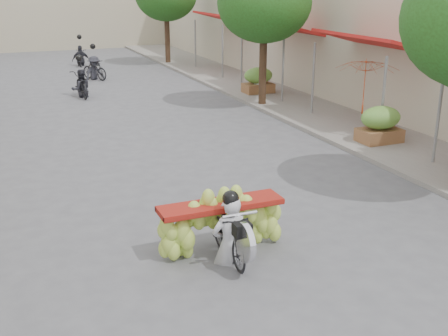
% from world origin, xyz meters
% --- Properties ---
extents(sidewalk_right, '(4.00, 60.00, 0.12)m').
position_xyz_m(sidewalk_right, '(7.00, 15.00, 0.06)').
color(sidewalk_right, gray).
rests_on(sidewalk_right, ground).
extents(shophouse_row_right, '(9.77, 40.00, 6.00)m').
position_xyz_m(shophouse_row_right, '(11.99, 14.00, 3.00)').
color(shophouse_row_right, beige).
rests_on(shophouse_row_right, ground).
extents(street_tree_mid, '(3.40, 3.40, 5.25)m').
position_xyz_m(street_tree_mid, '(5.40, 14.00, 3.78)').
color(street_tree_mid, '#3A2719').
rests_on(street_tree_mid, ground).
extents(produce_crate_mid, '(1.20, 0.88, 1.16)m').
position_xyz_m(produce_crate_mid, '(6.20, 8.00, 0.71)').
color(produce_crate_mid, brown).
rests_on(produce_crate_mid, ground).
extents(produce_crate_far, '(1.20, 0.88, 1.16)m').
position_xyz_m(produce_crate_far, '(6.20, 16.00, 0.71)').
color(produce_crate_far, brown).
rests_on(produce_crate_far, ground).
extents(banana_motorbike, '(2.20, 1.78, 2.18)m').
position_xyz_m(banana_motorbike, '(-0.53, 3.38, 0.73)').
color(banana_motorbike, black).
rests_on(banana_motorbike, ground).
extents(market_umbrella, '(2.34, 2.34, 1.64)m').
position_xyz_m(market_umbrella, '(6.13, 8.72, 2.42)').
color(market_umbrella, '#AF3B17').
rests_on(market_umbrella, ground).
extents(pedestrian, '(1.01, 0.78, 1.81)m').
position_xyz_m(pedestrian, '(6.21, 15.93, 1.02)').
color(pedestrian, white).
rests_on(pedestrian, ground).
extents(bg_motorbike_a, '(0.81, 1.79, 1.95)m').
position_xyz_m(bg_motorbike_a, '(-0.60, 18.47, 0.73)').
color(bg_motorbike_a, black).
rests_on(bg_motorbike_a, ground).
extents(bg_motorbike_b, '(1.26, 1.68, 1.95)m').
position_xyz_m(bg_motorbike_b, '(0.64, 22.40, 0.85)').
color(bg_motorbike_b, black).
rests_on(bg_motorbike_b, ground).
extents(bg_motorbike_c, '(1.07, 1.59, 1.95)m').
position_xyz_m(bg_motorbike_c, '(0.77, 27.26, 0.82)').
color(bg_motorbike_c, black).
rests_on(bg_motorbike_c, ground).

